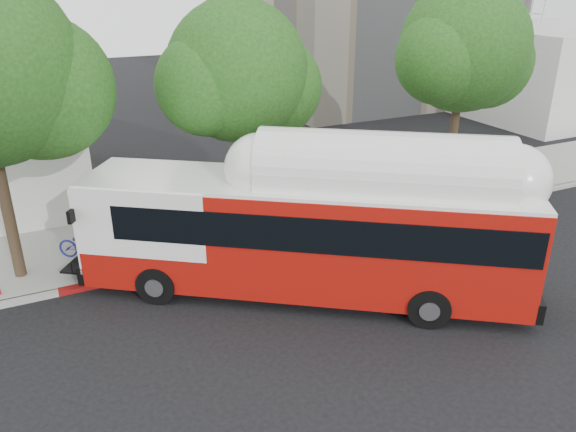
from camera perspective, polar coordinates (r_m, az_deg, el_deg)
name	(u,v)px	position (r m, az deg, el deg)	size (l,w,h in m)	color
ground	(342,296)	(17.77, 5.55, -8.07)	(120.00, 120.00, 0.00)	black
sidewalk	(261,219)	(22.90, -2.75, -0.28)	(60.00, 5.00, 0.15)	gray
curb_strip	(289,244)	(20.74, 0.06, -2.86)	(60.00, 0.30, 0.15)	gray
red_curb_segment	(211,260)	(19.77, -7.83, -4.47)	(10.00, 0.32, 0.16)	maroon
street_tree_mid	(248,76)	(20.64, -4.13, 13.99)	(5.75, 5.00, 8.62)	#2D2116
street_tree_right	(470,52)	(25.81, 18.03, 15.60)	(6.21, 5.40, 9.18)	#2D2116
transit_bus	(307,235)	(16.99, 1.96, -1.97)	(13.12, 10.10, 4.22)	#9C110A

